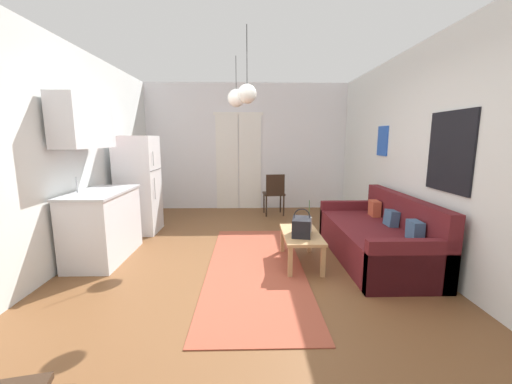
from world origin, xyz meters
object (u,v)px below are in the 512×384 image
object	(u,v)px
pendant_lamp_far	(236,98)
pendant_lamp_near	(247,94)
handbag	(301,227)
coffee_table	(301,238)
refrigerator	(139,185)
accent_chair	(274,192)
couch	(379,238)
bamboo_vase	(309,224)

from	to	relation	value
pendant_lamp_far	pendant_lamp_near	bearing A→B (deg)	-82.52
pendant_lamp_near	handbag	bearing A→B (deg)	8.97
handbag	coffee_table	bearing A→B (deg)	80.67
refrigerator	pendant_lamp_near	bearing A→B (deg)	-41.83
refrigerator	pendant_lamp_far	distance (m)	2.19
accent_chair	coffee_table	bearing A→B (deg)	87.66
handbag	refrigerator	size ratio (longest dim) A/B	0.22
couch	handbag	world-z (taller)	couch
refrigerator	accent_chair	world-z (taller)	refrigerator
coffee_table	bamboo_vase	distance (m)	0.20
accent_chair	pendant_lamp_far	xyz separation A→B (m)	(-0.71, -1.47, 1.69)
bamboo_vase	accent_chair	world-z (taller)	accent_chair
couch	pendant_lamp_near	xyz separation A→B (m)	(-1.74, -0.34, 1.79)
bamboo_vase	handbag	size ratio (longest dim) A/B	1.16
coffee_table	accent_chair	size ratio (longest dim) A/B	1.02
handbag	pendant_lamp_far	world-z (taller)	pendant_lamp_far
refrigerator	accent_chair	distance (m)	2.64
handbag	accent_chair	xyz separation A→B (m)	(-0.12, 2.64, -0.02)
handbag	refrigerator	world-z (taller)	refrigerator
pendant_lamp_near	pendant_lamp_far	xyz separation A→B (m)	(-0.17, 1.27, 0.11)
coffee_table	pendant_lamp_near	bearing A→B (deg)	-163.67
couch	accent_chair	world-z (taller)	accent_chair
couch	handbag	size ratio (longest dim) A/B	5.83
couch	bamboo_vase	bearing A→B (deg)	-174.84
bamboo_vase	pendant_lamp_near	distance (m)	1.77
bamboo_vase	pendant_lamp_near	world-z (taller)	pendant_lamp_near
couch	pendant_lamp_near	size ratio (longest dim) A/B	2.51
handbag	refrigerator	distance (m)	2.95
couch	accent_chair	xyz separation A→B (m)	(-1.19, 2.40, 0.22)
coffee_table	bamboo_vase	size ratio (longest dim) A/B	2.15
accent_chair	bamboo_vase	bearing A→B (deg)	90.12
couch	accent_chair	size ratio (longest dim) A/B	2.38
couch	coffee_table	bearing A→B (deg)	-172.24
couch	pendant_lamp_near	distance (m)	2.52
bamboo_vase	refrigerator	distance (m)	2.98
refrigerator	pendant_lamp_near	world-z (taller)	pendant_lamp_near
handbag	accent_chair	bearing A→B (deg)	92.52
bamboo_vase	handbag	bearing A→B (deg)	-128.31
bamboo_vase	refrigerator	size ratio (longest dim) A/B	0.25
couch	coffee_table	size ratio (longest dim) A/B	2.34
bamboo_vase	refrigerator	bearing A→B (deg)	152.06
accent_chair	pendant_lamp_far	distance (m)	2.35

